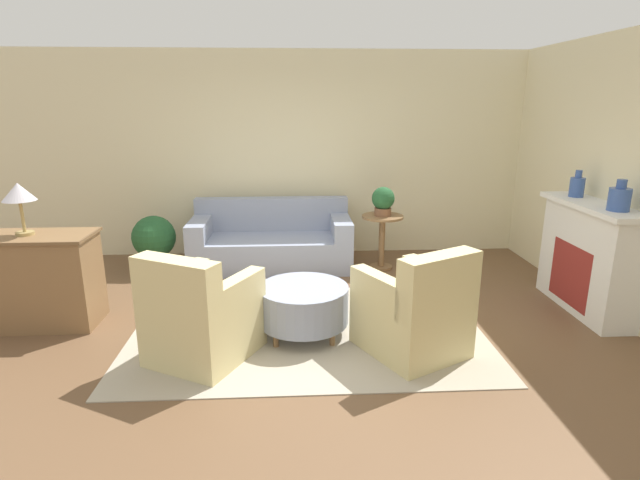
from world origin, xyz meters
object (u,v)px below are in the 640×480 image
Objects in this scene: potted_plant_on_side_table at (383,200)px; potted_plant_floor at (154,240)px; armchair_left at (200,318)px; table_lamp at (19,194)px; couch at (272,243)px; vase_mantel_near at (577,186)px; side_table at (382,233)px; vase_mantel_far at (619,198)px; ottoman_table at (303,304)px; dresser at (33,279)px; armchair_right at (415,313)px.

potted_plant_on_side_table reaches higher than potted_plant_floor.
armchair_left is 2.11m from table_lamp.
table_lamp reaches higher than couch.
table_lamp is (-5.53, -0.41, 0.04)m from vase_mantel_near.
couch is 2.56m from armchair_left.
side_table is 2.72m from vase_mantel_far.
vase_mantel_far is at bearing -21.47° from potted_plant_floor.
vase_mantel_far is at bearing 7.20° from armchair_left.
armchair_left is at bearing -130.10° from potted_plant_on_side_table.
side_table is 1.91× the size of potted_plant_on_side_table.
side_table is at bearing 60.58° from ottoman_table.
potted_plant_floor is 1.47× the size of table_lamp.
couch is 1.71× the size of dresser.
couch is at bearing 37.88° from dresser.
dresser is at bearing 167.65° from armchair_right.
potted_plant_on_side_table is 0.51× the size of potted_plant_floor.
side_table is at bearing 0.00° from potted_plant_on_side_table.
armchair_left is 0.88× the size of dresser.
potted_plant_floor is at bearing 178.77° from potted_plant_on_side_table.
vase_mantel_far is (2.93, 0.07, 0.96)m from ottoman_table.
couch is at bearing 171.84° from potted_plant_on_side_table.
couch is 2.84m from armchair_right.
armchair_left is 2.87× the size of potted_plant_on_side_table.
dresser is at bearing -175.75° from vase_mantel_near.
armchair_right is at bearing -12.35° from dresser.
armchair_left is 1.00× the size of armchair_right.
armchair_left is at bearing -24.25° from table_lamp.
table_lamp is at bearing -142.12° from couch.
side_table is 2.43× the size of vase_mantel_far.
ottoman_table is at bearing 156.63° from armchair_right.
armchair_right is 2.16× the size of table_lamp.
armchair_left is at bearing -162.65° from vase_mantel_near.
potted_plant_on_side_table reaches higher than dresser.
armchair_right reaches higher than potted_plant_floor.
armchair_left is at bearing -67.24° from potted_plant_floor.
vase_mantel_near is 0.58× the size of table_lamp.
couch is 4.21× the size of table_lamp.
armchair_right is 1.50× the size of side_table.
side_table is at bearing -1.23° from potted_plant_floor.
vase_mantel_near is at bearing 17.35° from armchair_left.
armchair_right is at bearing -166.35° from vase_mantel_far.
table_lamp reaches higher than ottoman_table.
vase_mantel_near is (5.53, 0.41, 0.78)m from dresser.
couch is 5.60× the size of potted_plant_on_side_table.
ottoman_table is at bearing -165.15° from vase_mantel_near.
potted_plant_on_side_table is at bearing 22.59° from table_lamp.
armchair_right is at bearing -40.03° from potted_plant_floor.
armchair_right is (1.32, -2.51, 0.06)m from couch.
vase_mantel_near reaches higher than armchair_left.
potted_plant_on_side_table is 3.99m from table_lamp.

